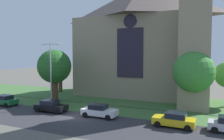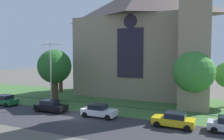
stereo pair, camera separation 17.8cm
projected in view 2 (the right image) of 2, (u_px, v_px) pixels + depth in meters
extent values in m
plane|color=#56544C|center=(111.00, 101.00, 36.16)|extent=(160.00, 160.00, 0.00)
cube|color=#2D2D33|center=(68.00, 121.00, 25.21)|extent=(120.00, 8.00, 0.01)
cube|color=#3D6633|center=(106.00, 103.00, 34.33)|extent=(120.00, 20.00, 0.01)
cube|color=gray|center=(141.00, 57.00, 41.83)|extent=(22.00, 12.00, 14.00)
pyramid|color=#594C47|center=(141.00, 2.00, 41.16)|extent=(22.00, 12.00, 6.00)
cube|color=black|center=(130.00, 53.00, 36.26)|extent=(4.40, 0.16, 8.00)
cylinder|color=black|center=(130.00, 21.00, 35.92)|extent=(2.20, 0.15, 2.20)
cube|color=gray|center=(195.00, 43.00, 30.36)|extent=(4.00, 4.00, 18.00)
cylinder|color=black|center=(105.00, 105.00, 28.23)|extent=(33.78, 0.05, 0.05)
cylinder|color=black|center=(8.00, 99.00, 35.09)|extent=(0.07, 0.07, 1.10)
cylinder|color=black|center=(51.00, 103.00, 31.68)|extent=(0.06, 0.07, 1.10)
cylinder|color=black|center=(105.00, 109.00, 28.27)|extent=(0.07, 0.07, 1.10)
cylinder|color=black|center=(174.00, 117.00, 24.86)|extent=(0.07, 0.07, 1.10)
cylinder|color=#4C3823|center=(61.00, 83.00, 44.54)|extent=(0.80, 0.80, 3.63)
sphere|color=#387F33|center=(60.00, 66.00, 44.31)|extent=(4.03, 4.03, 4.03)
cylinder|color=#4C3823|center=(193.00, 99.00, 29.50)|extent=(0.52, 0.52, 3.15)
sphere|color=#387F33|center=(194.00, 72.00, 29.26)|extent=(5.38, 5.38, 5.38)
cylinder|color=#4C3823|center=(55.00, 90.00, 36.10)|extent=(1.04, 1.04, 3.55)
sphere|color=#235B23|center=(55.00, 66.00, 35.85)|extent=(5.37, 5.37, 5.37)
cylinder|color=#B2B2B7|center=(51.00, 75.00, 31.28)|extent=(0.16, 0.16, 9.08)
cylinder|color=#B2B2B7|center=(46.00, 44.00, 31.27)|extent=(1.40, 0.10, 0.10)
cylinder|color=#B2B2B7|center=(54.00, 44.00, 30.71)|extent=(1.40, 0.10, 0.10)
ellipsoid|color=white|center=(42.00, 45.00, 31.56)|extent=(0.57, 0.26, 0.20)
ellipsoid|color=white|center=(59.00, 44.00, 30.43)|extent=(0.57, 0.26, 0.20)
cube|color=#196033|center=(4.00, 101.00, 33.09)|extent=(4.23, 1.88, 0.70)
cube|color=black|center=(5.00, 97.00, 32.96)|extent=(2.03, 1.64, 0.55)
cylinder|color=black|center=(2.00, 101.00, 34.54)|extent=(0.64, 0.23, 0.64)
cylinder|color=black|center=(6.00, 105.00, 31.68)|extent=(0.64, 0.23, 0.64)
cylinder|color=black|center=(16.00, 103.00, 33.30)|extent=(0.64, 0.23, 0.64)
cube|color=black|center=(51.00, 107.00, 29.22)|extent=(4.24, 1.91, 0.70)
cube|color=black|center=(50.00, 102.00, 29.26)|extent=(2.04, 1.65, 0.55)
cylinder|color=black|center=(64.00, 109.00, 29.51)|extent=(0.65, 0.24, 0.64)
cylinder|color=black|center=(56.00, 112.00, 27.85)|extent=(0.65, 0.24, 0.64)
cylinder|color=black|center=(46.00, 107.00, 30.63)|extent=(0.65, 0.24, 0.64)
cylinder|color=black|center=(37.00, 110.00, 28.97)|extent=(0.65, 0.24, 0.64)
cube|color=silver|center=(99.00, 112.00, 26.74)|extent=(4.21, 1.84, 0.70)
cube|color=black|center=(98.00, 107.00, 26.78)|extent=(2.01, 1.62, 0.55)
cylinder|color=black|center=(114.00, 114.00, 27.01)|extent=(0.64, 0.23, 0.64)
cylinder|color=black|center=(107.00, 118.00, 25.36)|extent=(0.64, 0.23, 0.64)
cylinder|color=black|center=(92.00, 111.00, 28.17)|extent=(0.64, 0.23, 0.64)
cylinder|color=black|center=(85.00, 115.00, 26.52)|extent=(0.64, 0.23, 0.64)
cube|color=gold|center=(173.00, 121.00, 23.02)|extent=(4.26, 1.94, 0.70)
cube|color=black|center=(175.00, 115.00, 22.89)|extent=(2.05, 1.66, 0.55)
cylinder|color=black|center=(157.00, 124.00, 22.86)|extent=(0.65, 0.24, 0.64)
cylinder|color=black|center=(161.00, 120.00, 24.48)|extent=(0.65, 0.24, 0.64)
cylinder|color=black|center=(187.00, 128.00, 21.59)|extent=(0.65, 0.24, 0.64)
cylinder|color=black|center=(189.00, 123.00, 23.21)|extent=(0.65, 0.24, 0.64)
cylinder|color=black|center=(215.00, 125.00, 22.68)|extent=(0.65, 0.25, 0.64)
cylinder|color=black|center=(214.00, 130.00, 21.07)|extent=(0.65, 0.25, 0.64)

